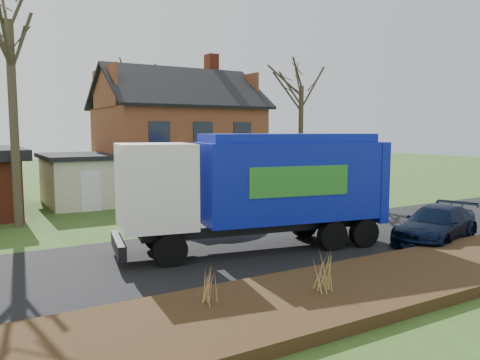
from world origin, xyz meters
TOP-DOWN VIEW (x-y plane):
  - ground at (0.00, 0.00)m, footprint 120.00×120.00m
  - road at (0.00, 0.00)m, footprint 80.00×7.00m
  - mulch_verge at (0.00, -5.30)m, footprint 80.00×3.50m
  - main_house at (1.49, 13.91)m, footprint 12.95×8.95m
  - garbage_truck at (-0.83, -0.19)m, footprint 9.75×4.18m
  - silver_sedan at (-0.05, 4.06)m, footprint 5.14×2.91m
  - navy_wagon at (5.34, -2.68)m, footprint 4.98×3.10m
  - tree_front_east at (9.14, 10.46)m, footprint 3.60×3.60m
  - tree_back at (1.73, 22.58)m, footprint 3.30×3.30m
  - grass_clump_west at (-5.17, -4.67)m, footprint 0.32×0.26m
  - grass_clump_mid at (-2.43, -5.34)m, footprint 0.37×0.30m

SIDE VIEW (x-z plane):
  - ground at x=0.00m, z-range 0.00..0.00m
  - road at x=0.00m, z-range 0.00..0.02m
  - mulch_verge at x=0.00m, z-range 0.00..0.30m
  - navy_wagon at x=5.34m, z-range 0.00..1.35m
  - grass_clump_west at x=-5.17m, z-range 0.30..1.14m
  - silver_sedan at x=-0.05m, z-range 0.00..1.60m
  - grass_clump_mid at x=-2.43m, z-range 0.30..1.33m
  - garbage_truck at x=-0.83m, z-range 0.31..4.36m
  - main_house at x=1.49m, z-range -0.60..8.66m
  - tree_front_east at x=9.14m, z-range 3.13..13.13m
  - tree_back at x=1.73m, z-range 3.49..13.95m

